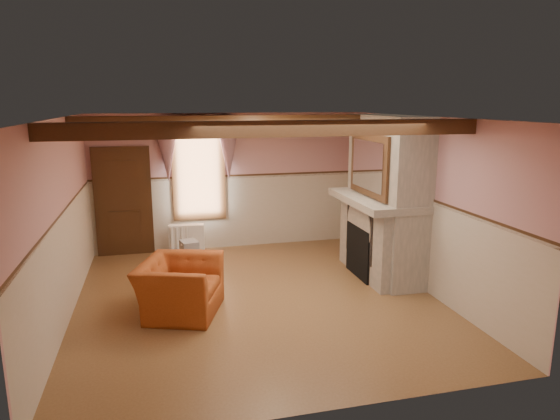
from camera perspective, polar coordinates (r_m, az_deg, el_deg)
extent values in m
cube|color=brown|center=(7.94, -2.59, -10.12)|extent=(5.50, 6.00, 0.01)
cube|color=silver|center=(7.34, -2.81, 10.52)|extent=(5.50, 6.00, 0.01)
cube|color=tan|center=(10.42, -5.96, 3.28)|extent=(5.50, 0.02, 2.80)
cube|color=tan|center=(4.72, 4.59, -7.92)|extent=(5.50, 0.02, 2.80)
cube|color=tan|center=(7.49, -23.78, -1.30)|extent=(0.02, 6.00, 2.80)
cube|color=tan|center=(8.48, 15.84, 0.78)|extent=(0.02, 6.00, 2.80)
cube|color=black|center=(8.90, 9.35, -4.69)|extent=(0.20, 0.95, 0.90)
imported|color=#994219|center=(7.46, -11.38, -8.63)|extent=(1.41, 1.50, 0.79)
cylinder|color=brown|center=(8.62, -10.23, -6.50)|extent=(0.51, 0.51, 0.55)
cube|color=#B7AD8C|center=(8.50, -10.34, -4.13)|extent=(0.32, 0.37, 0.20)
cube|color=white|center=(10.28, -10.61, -3.28)|extent=(0.72, 0.27, 0.60)
imported|color=brown|center=(8.84, 10.81, 1.91)|extent=(0.36, 0.36, 0.09)
cube|color=black|center=(9.48, 9.02, 3.01)|extent=(0.14, 0.24, 0.20)
cylinder|color=gold|center=(9.31, 9.45, 3.08)|extent=(0.11, 0.11, 0.28)
cylinder|color=maroon|center=(8.44, 12.08, 1.61)|extent=(0.06, 0.06, 0.16)
cylinder|color=gold|center=(8.59, 11.59, 1.68)|extent=(0.06, 0.06, 0.12)
cube|color=gray|center=(8.85, 12.10, 1.44)|extent=(0.85, 2.00, 2.80)
cube|color=gray|center=(8.78, 11.03, 1.14)|extent=(1.05, 2.05, 0.12)
cube|color=silver|center=(8.61, 10.07, 5.07)|extent=(0.06, 1.44, 1.04)
cube|color=black|center=(10.35, -17.45, 0.73)|extent=(1.10, 0.10, 2.10)
cube|color=white|center=(10.29, -9.29, 4.47)|extent=(1.06, 0.08, 2.02)
cube|color=gray|center=(10.14, -9.36, 7.76)|extent=(1.30, 0.14, 1.40)
cube|color=black|center=(6.17, -0.59, 9.26)|extent=(5.50, 0.18, 0.20)
cube|color=black|center=(8.52, -4.40, 10.08)|extent=(5.50, 0.18, 0.20)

